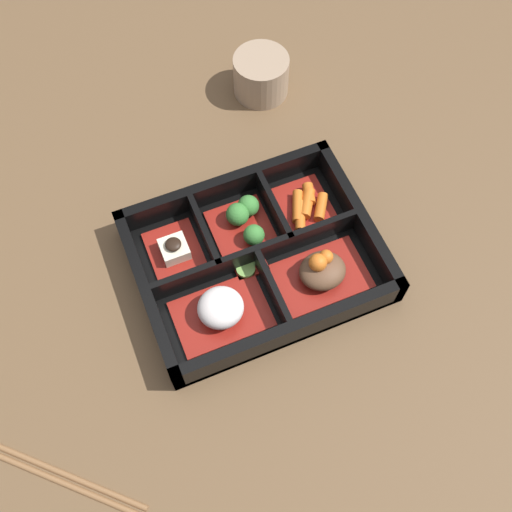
{
  "coord_description": "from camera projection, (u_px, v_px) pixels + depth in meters",
  "views": [
    {
      "loc": [
        0.14,
        0.33,
        0.72
      ],
      "look_at": [
        0.0,
        0.0,
        0.03
      ],
      "focal_mm": 42.0,
      "sensor_mm": 36.0,
      "label": 1
    }
  ],
  "objects": [
    {
      "name": "bowl_pickles",
      "position": [
        249.0,
        266.0,
        0.78
      ],
      "size": [
        0.04,
        0.04,
        0.01
      ],
      "color": "maroon",
      "rests_on": "bento_base"
    },
    {
      "name": "bento_base",
      "position": [
        256.0,
        263.0,
        0.79
      ],
      "size": [
        0.31,
        0.24,
        0.01
      ],
      "color": "black",
      "rests_on": "ground_plane"
    },
    {
      "name": "bowl_rice",
      "position": [
        221.0,
        310.0,
        0.74
      ],
      "size": [
        0.12,
        0.08,
        0.05
      ],
      "color": "maroon",
      "rests_on": "bento_base"
    },
    {
      "name": "ground_plane",
      "position": [
        256.0,
        265.0,
        0.8
      ],
      "size": [
        3.0,
        3.0,
        0.0
      ],
      "primitive_type": "plane",
      "color": "brown"
    },
    {
      "name": "chopsticks",
      "position": [
        58.0,
        476.0,
        0.67
      ],
      "size": [
        0.17,
        0.16,
        0.01
      ],
      "color": "brown",
      "rests_on": "ground_plane"
    },
    {
      "name": "bowl_stew",
      "position": [
        322.0,
        271.0,
        0.77
      ],
      "size": [
        0.12,
        0.08,
        0.05
      ],
      "color": "maroon",
      "rests_on": "bento_base"
    },
    {
      "name": "bowl_greens",
      "position": [
        244.0,
        222.0,
        0.8
      ],
      "size": [
        0.08,
        0.09,
        0.04
      ],
      "color": "maroon",
      "rests_on": "bento_base"
    },
    {
      "name": "bowl_tofu",
      "position": [
        175.0,
        251.0,
        0.79
      ],
      "size": [
        0.07,
        0.09,
        0.03
      ],
      "color": "maroon",
      "rests_on": "bento_base"
    },
    {
      "name": "bento_rim",
      "position": [
        255.0,
        255.0,
        0.78
      ],
      "size": [
        0.31,
        0.24,
        0.05
      ],
      "color": "black",
      "rests_on": "ground_plane"
    },
    {
      "name": "tea_cup",
      "position": [
        261.0,
        74.0,
        0.91
      ],
      "size": [
        0.08,
        0.08,
        0.06
      ],
      "color": "gray",
      "rests_on": "ground_plane"
    },
    {
      "name": "bowl_carrots",
      "position": [
        306.0,
        206.0,
        0.82
      ],
      "size": [
        0.07,
        0.09,
        0.02
      ],
      "color": "maroon",
      "rests_on": "bento_base"
    }
  ]
}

